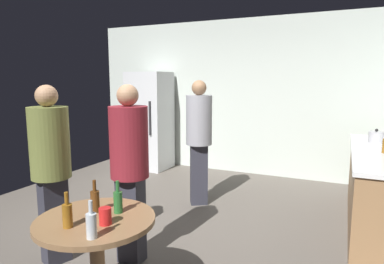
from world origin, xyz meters
TOP-DOWN VIEW (x-y plane):
  - ground_plane at (0.00, 0.00)m, footprint 5.20×5.20m
  - wall_back at (0.00, 2.63)m, footprint 5.32×0.06m
  - refrigerator at (-1.45, 2.20)m, footprint 0.70×0.68m
  - kitchen_counter at (2.28, 0.93)m, footprint 0.64×2.22m
  - kettle at (2.23, 1.39)m, footprint 0.24×0.17m
  - foreground_table at (0.39, -1.49)m, footprint 0.80×0.80m
  - beer_bottle_amber at (0.33, -1.68)m, footprint 0.06×0.06m
  - beer_bottle_brown at (0.32, -1.40)m, footprint 0.06×0.06m
  - beer_bottle_green at (0.47, -1.35)m, footprint 0.06×0.06m
  - beer_bottle_clear at (0.57, -1.73)m, footprint 0.06×0.06m
  - plastic_cup_red at (0.52, -1.54)m, footprint 0.08×0.08m
  - person_in_gray_shirt at (0.14, 0.84)m, footprint 0.47×0.47m
  - person_in_olive_shirt at (-0.47, -1.06)m, footprint 0.44×0.44m
  - person_in_maroon_shirt at (0.16, -0.76)m, footprint 0.35×0.35m

SIDE VIEW (x-z plane):
  - ground_plane at x=0.00m, z-range -0.10..0.00m
  - kitchen_counter at x=2.28m, z-range 0.00..0.90m
  - foreground_table at x=0.39m, z-range 0.26..1.00m
  - plastic_cup_red at x=0.52m, z-range 0.73..0.85m
  - beer_bottle_amber at x=0.33m, z-range 0.70..0.93m
  - beer_bottle_brown at x=0.32m, z-range 0.70..0.93m
  - beer_bottle_green at x=0.47m, z-range 0.70..0.93m
  - beer_bottle_clear at x=0.57m, z-range 0.70..0.93m
  - refrigerator at x=-1.45m, z-range 0.00..1.80m
  - person_in_olive_shirt at x=-0.47m, z-range 0.13..1.75m
  - person_in_maroon_shirt at x=0.16m, z-range 0.14..1.75m
  - person_in_gray_shirt at x=0.14m, z-range 0.14..1.79m
  - kettle at x=2.23m, z-range 0.88..1.06m
  - wall_back at x=0.00m, z-range 0.00..2.70m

